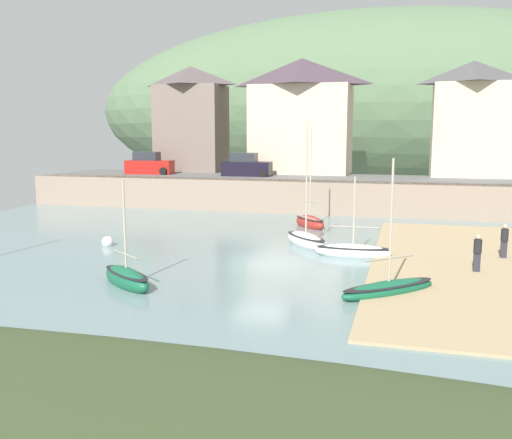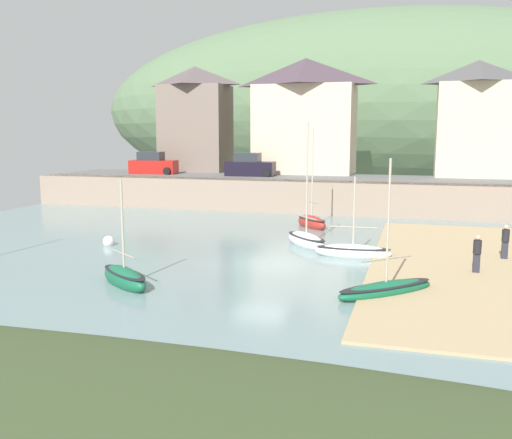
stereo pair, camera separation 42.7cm
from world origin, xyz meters
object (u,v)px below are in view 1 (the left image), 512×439
Objects in this scene: mooring_buoy at (108,242)px; sailboat_far_left at (306,240)px; waterfront_building_right at (471,118)px; sailboat_white_hull at (127,278)px; parked_car_near_slipway at (149,165)px; person_on_slipway at (504,239)px; sailboat_tall_mast at (353,251)px; person_near_water at (477,251)px; waterfront_building_centre at (301,116)px; fishing_boat_green at (389,288)px; parked_car_by_wall at (246,166)px; waterfront_building_left at (191,118)px; sailboat_nearest_shore at (310,222)px.

sailboat_far_left is at bearing 15.18° from mooring_buoy.
sailboat_white_hull is (-15.41, -30.38, -6.89)m from waterfront_building_right.
parked_car_near_slipway is 2.63× the size of person_on_slipway.
sailboat_tall_mast is 2.54× the size of person_on_slipway.
waterfront_building_right reaches higher than mooring_buoy.
person_near_water is 2.55× the size of mooring_buoy.
person_near_water is (25.27, -20.14, -2.22)m from parked_car_near_slipway.
waterfront_building_centre is 14.27m from parked_car_near_slipway.
sailboat_tall_mast is 6.53m from fishing_boat_green.
sailboat_far_left is 1.64× the size of parked_car_by_wall.
waterfront_building_centre is at bearing 124.04° from sailboat_white_hull.
waterfront_building_centre is 31.25m from sailboat_white_hull.
parked_car_by_wall is 24.69m from person_on_slipway.
waterfront_building_centre is 1.93× the size of fishing_boat_green.
waterfront_building_left is 2.34× the size of parked_car_by_wall.
sailboat_nearest_shore is 1.61× the size of sailboat_tall_mast.
mooring_buoy is at bearing -130.83° from waterfront_building_right.
waterfront_building_centre is at bearing 63.64° from fishing_boat_green.
sailboat_nearest_shore reaches higher than mooring_buoy.
fishing_boat_green is (-5.35, -28.84, -6.96)m from waterfront_building_right.
parked_car_near_slipway is at bearing 147.68° from person_on_slipway.
sailboat_nearest_shore is at bearing -46.45° from waterfront_building_left.
parked_car_by_wall reaches higher than sailboat_white_hull.
person_near_water is at bearing -115.87° from person_on_slipway.
parked_car_by_wall is at bearing -130.32° from waterfront_building_centre.
parked_car_near_slipway reaches higher than sailboat_tall_mast.
parked_car_by_wall is 2.57× the size of person_on_slipway.
sailboat_far_left is 1.66× the size of sailboat_tall_mast.
person_on_slipway is at bearing -41.19° from waterfront_building_left.
person_on_slipway is at bearing -46.13° from parked_car_by_wall.
person_near_water is at bearing -44.95° from parked_car_near_slipway.
sailboat_far_left is 1.03× the size of sailboat_nearest_shore.
sailboat_far_left is 1.54× the size of sailboat_white_hull.
mooring_buoy is at bearing 176.37° from person_near_water.
waterfront_building_right is 34.76m from sailboat_white_hull.
fishing_boat_green is at bearing -74.55° from sailboat_tall_mast.
sailboat_white_hull reaches higher than sailboat_tall_mast.
waterfront_building_left reaches higher than sailboat_tall_mast.
waterfront_building_right is at bearing 35.97° from fishing_boat_green.
waterfront_building_centre is at bearing 12.94° from parked_car_near_slipway.
sailboat_nearest_shore is 10.40× the size of mooring_buoy.
sailboat_tall_mast is at bearing -61.69° from parked_car_by_wall.
sailboat_nearest_shore is 16.32m from sailboat_white_hull.
sailboat_white_hull reaches higher than person_on_slipway.
sailboat_far_left reaches higher than parked_car_by_wall.
sailboat_nearest_shore is (14.00, -14.73, -7.01)m from waterfront_building_left.
waterfront_building_centre is 7.32m from parked_car_by_wall.
mooring_buoy is (4.52, -23.47, -7.17)m from waterfront_building_left.
sailboat_far_left is (-9.99, -20.68, -6.87)m from waterfront_building_right.
waterfront_building_left is 0.96× the size of waterfront_building_centre.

